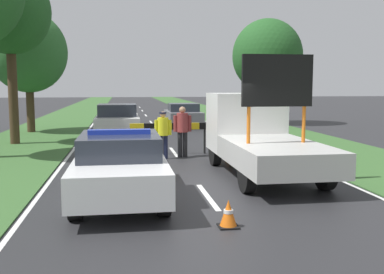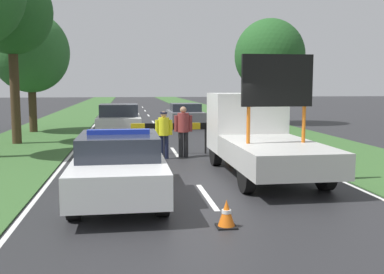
% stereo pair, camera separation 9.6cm
% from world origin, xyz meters
% --- Properties ---
extents(ground_plane, '(160.00, 160.00, 0.00)m').
position_xyz_m(ground_plane, '(0.00, 0.00, 0.00)').
color(ground_plane, '#28282B').
extents(lane_markings, '(7.53, 55.91, 0.01)m').
position_xyz_m(lane_markings, '(0.00, 12.19, 0.00)').
color(lane_markings, silver).
rests_on(lane_markings, ground).
extents(grass_verge_left, '(4.20, 120.00, 0.03)m').
position_xyz_m(grass_verge_left, '(-5.91, 20.00, 0.01)').
color(grass_verge_left, '#38602D').
rests_on(grass_verge_left, ground).
extents(grass_verge_right, '(4.20, 120.00, 0.03)m').
position_xyz_m(grass_verge_right, '(5.91, 20.00, 0.01)').
color(grass_verge_right, '#38602D').
rests_on(grass_verge_right, ground).
extents(police_car, '(1.88, 4.78, 1.53)m').
position_xyz_m(police_car, '(-1.91, -0.82, 0.74)').
color(police_car, white).
rests_on(police_car, ground).
extents(work_truck, '(2.14, 5.65, 3.20)m').
position_xyz_m(work_truck, '(1.91, 1.62, 1.08)').
color(work_truck, white).
rests_on(work_truck, ground).
extents(road_barrier, '(2.96, 0.08, 1.12)m').
position_xyz_m(road_barrier, '(-0.12, 5.24, 0.92)').
color(road_barrier, black).
rests_on(road_barrier, ground).
extents(police_officer, '(0.57, 0.36, 1.59)m').
position_xyz_m(police_officer, '(-0.52, 4.30, 0.94)').
color(police_officer, '#191E38').
rests_on(police_officer, ground).
extents(pedestrian_civilian, '(0.62, 0.39, 1.73)m').
position_xyz_m(pedestrian_civilian, '(0.17, 4.60, 1.02)').
color(pedestrian_civilian, '#232326').
rests_on(pedestrian_civilian, ground).
extents(traffic_cone_near_police, '(0.35, 0.35, 0.49)m').
position_xyz_m(traffic_cone_near_police, '(-0.05, -3.11, 0.24)').
color(traffic_cone_near_police, black).
rests_on(traffic_cone_near_police, ground).
extents(traffic_cone_centre_front, '(0.44, 0.44, 0.60)m').
position_xyz_m(traffic_cone_centre_front, '(1.74, 4.18, 0.30)').
color(traffic_cone_centre_front, black).
rests_on(traffic_cone_centre_front, ground).
extents(queued_car_van_white, '(1.92, 3.93, 1.59)m').
position_xyz_m(queued_car_van_white, '(-2.08, 10.18, 0.81)').
color(queued_car_van_white, silver).
rests_on(queued_car_van_white, ground).
extents(queued_car_suv_grey, '(1.90, 3.95, 1.37)m').
position_xyz_m(queued_car_suv_grey, '(1.69, 15.77, 0.72)').
color(queued_car_suv_grey, slate).
rests_on(queued_car_suv_grey, ground).
extents(roadside_tree_near_right, '(3.92, 3.92, 6.18)m').
position_xyz_m(roadside_tree_near_right, '(-6.55, 13.69, 4.11)').
color(roadside_tree_near_right, '#42301E').
rests_on(roadside_tree_near_right, ground).
extents(roadside_tree_mid_left, '(3.28, 3.28, 7.14)m').
position_xyz_m(roadside_tree_mid_left, '(-6.29, 8.93, 5.36)').
color(roadside_tree_mid_left, '#42301E').
rests_on(roadside_tree_mid_left, ground).
extents(roadside_tree_mid_right, '(4.32, 4.32, 6.51)m').
position_xyz_m(roadside_tree_mid_right, '(7.07, 16.58, 4.23)').
color(roadside_tree_mid_right, '#42301E').
rests_on(roadside_tree_mid_right, ground).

